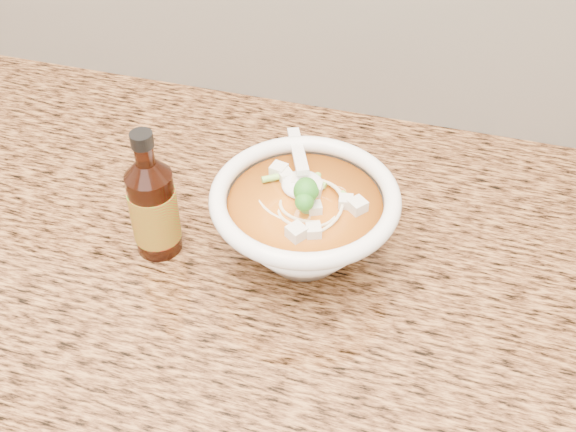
# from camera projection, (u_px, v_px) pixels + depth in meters

# --- Properties ---
(counter_slab) EXTENTS (4.00, 0.68, 0.04)m
(counter_slab) POSITION_uv_depth(u_px,v_px,m) (221.00, 247.00, 0.91)
(counter_slab) COLOR olive
(counter_slab) RESTS_ON cabinet
(soup_bowl) EXTENTS (0.22, 0.24, 0.12)m
(soup_bowl) POSITION_uv_depth(u_px,v_px,m) (305.00, 222.00, 0.84)
(soup_bowl) COLOR white
(soup_bowl) RESTS_ON counter_slab
(hot_sauce_bottle) EXTENTS (0.06, 0.06, 0.17)m
(hot_sauce_bottle) POSITION_uv_depth(u_px,v_px,m) (153.00, 207.00, 0.84)
(hot_sauce_bottle) COLOR black
(hot_sauce_bottle) RESTS_ON counter_slab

